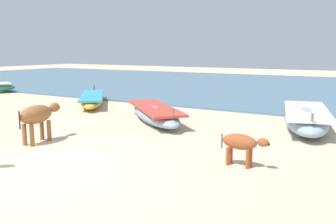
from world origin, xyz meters
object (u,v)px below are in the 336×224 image
(fishing_boat_0, at_px, (155,114))
(fishing_boat_2, at_px, (92,99))
(cow_adult_brown, at_px, (38,116))
(fishing_boat_5, at_px, (306,118))
(calf_near_rust, at_px, (241,143))

(fishing_boat_0, bearing_deg, fishing_boat_2, -160.95)
(cow_adult_brown, bearing_deg, fishing_boat_2, 21.69)
(fishing_boat_5, xyz_separation_m, calf_near_rust, (-0.40, -4.32, 0.15))
(fishing_boat_5, height_order, cow_adult_brown, cow_adult_brown)
(cow_adult_brown, distance_m, calf_near_rust, 5.03)
(cow_adult_brown, bearing_deg, calf_near_rust, -90.32)
(fishing_boat_0, distance_m, cow_adult_brown, 3.88)
(fishing_boat_0, relative_size, calf_near_rust, 3.66)
(fishing_boat_0, height_order, cow_adult_brown, cow_adult_brown)
(fishing_boat_0, bearing_deg, cow_adult_brown, -63.57)
(fishing_boat_0, distance_m, calf_near_rust, 4.95)
(fishing_boat_0, xyz_separation_m, fishing_boat_5, (4.34, 1.34, 0.04))
(fishing_boat_2, height_order, calf_near_rust, calf_near_rust)
(fishing_boat_2, relative_size, cow_adult_brown, 2.75)
(fishing_boat_2, relative_size, calf_near_rust, 3.97)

